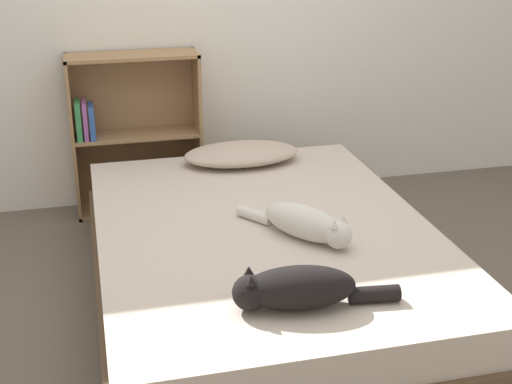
{
  "coord_description": "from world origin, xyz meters",
  "views": [
    {
      "loc": [
        -0.73,
        -2.81,
        1.74
      ],
      "look_at": [
        0.0,
        0.16,
        0.5
      ],
      "focal_mm": 50.0,
      "sensor_mm": 36.0,
      "label": 1
    }
  ],
  "objects_px": {
    "cat_dark": "(295,289)",
    "bookshelf": "(132,131)",
    "bed": "(264,265)",
    "pillow": "(241,154)",
    "cat_light": "(307,224)"
  },
  "relations": [
    {
      "from": "cat_dark",
      "to": "bookshelf",
      "type": "bearing_deg",
      "value": -71.75
    },
    {
      "from": "bed",
      "to": "pillow",
      "type": "bearing_deg",
      "value": 84.32
    },
    {
      "from": "bed",
      "to": "cat_dark",
      "type": "bearing_deg",
      "value": -95.47
    },
    {
      "from": "bed",
      "to": "pillow",
      "type": "xyz_separation_m",
      "value": [
        0.08,
        0.84,
        0.25
      ]
    },
    {
      "from": "cat_light",
      "to": "bookshelf",
      "type": "bearing_deg",
      "value": 166.68
    },
    {
      "from": "cat_light",
      "to": "bookshelf",
      "type": "relative_size",
      "value": 0.55
    },
    {
      "from": "bookshelf",
      "to": "pillow",
      "type": "bearing_deg",
      "value": -39.28
    },
    {
      "from": "bed",
      "to": "cat_light",
      "type": "distance_m",
      "value": 0.35
    },
    {
      "from": "pillow",
      "to": "cat_dark",
      "type": "distance_m",
      "value": 1.55
    },
    {
      "from": "bed",
      "to": "cat_dark",
      "type": "height_order",
      "value": "cat_dark"
    },
    {
      "from": "cat_light",
      "to": "cat_dark",
      "type": "xyz_separation_m",
      "value": [
        -0.21,
        -0.53,
        0.0
      ]
    },
    {
      "from": "pillow",
      "to": "cat_light",
      "type": "bearing_deg",
      "value": -86.59
    },
    {
      "from": "bed",
      "to": "cat_light",
      "type": "height_order",
      "value": "cat_light"
    },
    {
      "from": "cat_light",
      "to": "cat_dark",
      "type": "bearing_deg",
      "value": -57.98
    },
    {
      "from": "bed",
      "to": "cat_dark",
      "type": "distance_m",
      "value": 0.76
    }
  ]
}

